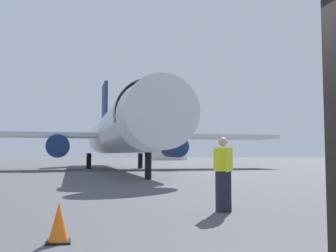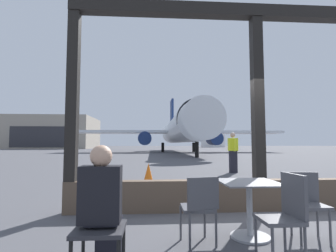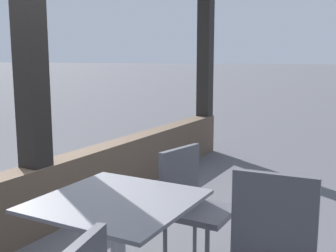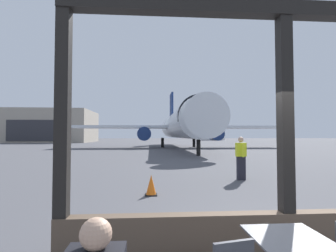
# 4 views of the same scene
# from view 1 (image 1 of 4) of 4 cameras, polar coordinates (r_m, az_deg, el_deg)

# --- Properties ---
(ground_plane) EXTENTS (220.00, 220.00, 0.00)m
(ground_plane) POSITION_cam_1_polar(r_m,az_deg,el_deg) (42.59, -11.42, -5.87)
(ground_plane) COLOR #4C4C51
(airplane) EXTENTS (30.78, 33.96, 10.19)m
(airplane) POSITION_cam_1_polar(r_m,az_deg,el_deg) (34.28, -7.21, -0.84)
(airplane) COLOR silver
(airplane) RESTS_ON ground
(ground_crew_worker) EXTENTS (0.40, 0.57, 1.74)m
(ground_crew_worker) POSITION_cam_1_polar(r_m,az_deg,el_deg) (9.31, 8.06, -6.84)
(ground_crew_worker) COLOR black
(ground_crew_worker) RESTS_ON ground
(traffic_cone) EXTENTS (0.36, 0.36, 0.61)m
(traffic_cone) POSITION_cam_1_polar(r_m,az_deg,el_deg) (6.36, -15.67, -13.58)
(traffic_cone) COLOR orange
(traffic_cone) RESTS_ON ground
(fuel_storage_tank) EXTENTS (9.09, 9.09, 4.63)m
(fuel_storage_tank) POSITION_cam_1_polar(r_m,az_deg,el_deg) (93.92, 0.08, -3.55)
(fuel_storage_tank) COLOR white
(fuel_storage_tank) RESTS_ON ground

